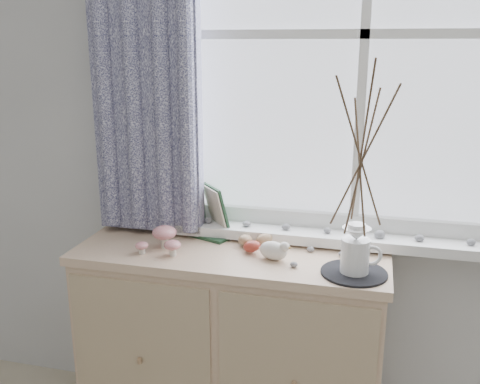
{
  "coord_description": "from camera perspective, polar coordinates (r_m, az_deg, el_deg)",
  "views": [
    {
      "loc": [
        0.36,
        -0.09,
        1.62
      ],
      "look_at": [
        -0.1,
        1.7,
        1.1
      ],
      "focal_mm": 40.0,
      "sensor_mm": 36.0,
      "label": 1
    }
  ],
  "objects": [
    {
      "name": "twig_pitcher",
      "position": [
        1.78,
        12.83,
        4.03
      ],
      "size": [
        0.32,
        0.32,
        0.74
      ],
      "rotation": [
        0.0,
        0.0,
        0.24
      ],
      "color": "white",
      "rests_on": "crocheted_doily"
    },
    {
      "name": "crocheted_doily",
      "position": [
        1.9,
        12.06,
        -8.43
      ],
      "size": [
        0.23,
        0.23,
        0.01
      ],
      "primitive_type": "cylinder",
      "color": "black",
      "rests_on": "sideboard"
    },
    {
      "name": "toadstool_cluster",
      "position": [
        2.07,
        -8.14,
        -4.83
      ],
      "size": [
        0.18,
        0.15,
        0.09
      ],
      "color": "beige",
      "rests_on": "sideboard"
    },
    {
      "name": "songbird_figurine",
      "position": [
        1.97,
        3.58,
        -6.15
      ],
      "size": [
        0.16,
        0.11,
        0.08
      ],
      "primitive_type": null,
      "rotation": [
        0.0,
        0.0,
        -0.31
      ],
      "color": "white",
      "rests_on": "sideboard"
    },
    {
      "name": "sideboard",
      "position": [
        2.25,
        -0.99,
        -16.34
      ],
      "size": [
        1.2,
        0.45,
        0.85
      ],
      "color": "#CDAF8F",
      "rests_on": "ground"
    },
    {
      "name": "sideboard_pebbles",
      "position": [
        2.01,
        8.14,
        -6.73
      ],
      "size": [
        0.33,
        0.23,
        0.02
      ],
      "color": "gray",
      "rests_on": "sideboard"
    },
    {
      "name": "botanical_book",
      "position": [
        2.17,
        -4.46,
        -2.08
      ],
      "size": [
        0.34,
        0.23,
        0.22
      ],
      "primitive_type": null,
      "rotation": [
        0.0,
        0.0,
        -0.37
      ],
      "color": "#1D3C24",
      "rests_on": "sideboard"
    },
    {
      "name": "wooden_eggs",
      "position": [
        2.1,
        1.1,
        -5.09
      ],
      "size": [
        0.17,
        0.17,
        0.07
      ],
      "color": "#A18859",
      "rests_on": "sideboard"
    }
  ]
}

